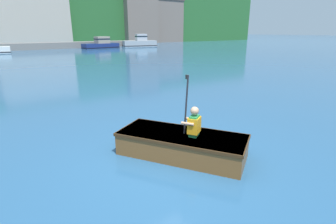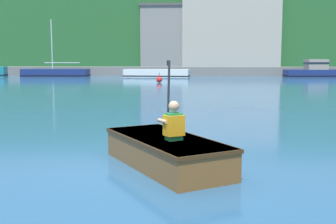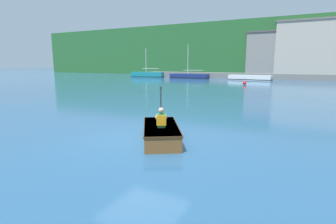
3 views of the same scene
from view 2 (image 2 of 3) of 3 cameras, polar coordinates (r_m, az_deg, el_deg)
ground_plane at (r=6.80m, az=-4.87°, el=-7.74°), size 300.00×300.00×0.00m
shoreline_ridge at (r=62.68m, az=2.80°, el=10.59°), size 120.00×20.00×10.84m
waterfront_warehouse_left at (r=55.36m, az=1.54°, el=9.82°), size 9.66×6.78×8.46m
waterfront_office_block_center at (r=55.17m, az=8.33°, el=10.56°), size 12.17×6.89×10.01m
marina_dock at (r=44.28m, az=2.39°, el=5.55°), size 44.74×2.40×0.90m
moored_boat_dock_west_end at (r=42.83m, az=19.15°, el=5.29°), size 5.57×2.44×1.70m
moored_boat_dock_west_inner at (r=40.17m, az=-1.52°, el=5.23°), size 6.33×2.40×0.75m
moored_boat_dock_east_inner at (r=43.04m, az=-14.94°, el=5.14°), size 6.47×2.50×5.54m
rowboat_foreground at (r=6.91m, az=-0.44°, el=-5.13°), size 2.31×2.82×0.49m
person_paddler at (r=6.56m, az=0.76°, el=-1.39°), size 0.45×0.45×1.24m
channel_buoy at (r=31.19m, az=-1.20°, el=4.43°), size 0.44×0.44×0.72m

